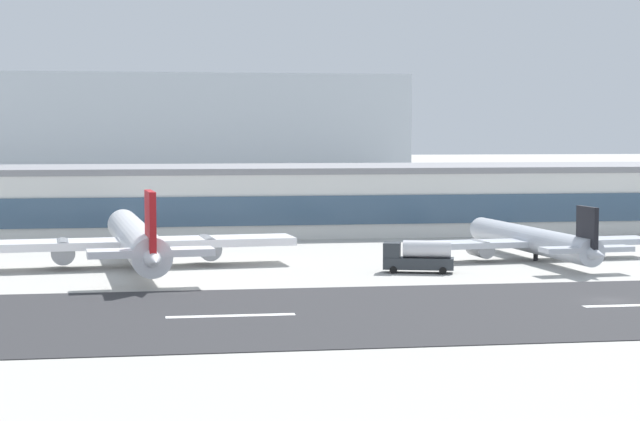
{
  "coord_description": "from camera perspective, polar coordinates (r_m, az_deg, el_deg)",
  "views": [
    {
      "loc": [
        -46.11,
        -104.94,
        17.09
      ],
      "look_at": [
        -22.88,
        43.15,
        6.39
      ],
      "focal_mm": 62.07,
      "sensor_mm": 36.0,
      "label": 1
    }
  ],
  "objects": [
    {
      "name": "service_fuel_truck_1",
      "position": [
        134.63,
        5.09,
        -2.36
      ],
      "size": [
        8.89,
        4.89,
        3.95
      ],
      "rotation": [
        0.0,
        0.0,
        2.86
      ],
      "color": "#2D3338",
      "rests_on": "ground_plane"
    },
    {
      "name": "runway_centreline_dash_3",
      "position": [
        103.05,
        -4.62,
        -5.43
      ],
      "size": [
        12.0,
        1.2,
        0.01
      ],
      "primitive_type": "cube",
      "color": "white",
      "rests_on": "runway_strip"
    },
    {
      "name": "airliner_red_tail_gate_0",
      "position": [
        140.7,
        -9.43,
        -1.56
      ],
      "size": [
        40.72,
        51.09,
        10.67
      ],
      "rotation": [
        0.0,
        0.0,
        1.66
      ],
      "color": "white",
      "rests_on": "ground_plane"
    },
    {
      "name": "ground_plane",
      "position": [
        115.89,
        14.69,
        -4.53
      ],
      "size": [
        1400.0,
        1400.0,
        0.0
      ],
      "primitive_type": "plane",
      "color": "#B2AFA8"
    },
    {
      "name": "airliner_black_tail_gate_1",
      "position": [
        149.34,
        11.03,
        -1.56
      ],
      "size": [
        33.67,
        39.03,
        8.15
      ],
      "rotation": [
        0.0,
        0.0,
        1.66
      ],
      "color": "silver",
      "rests_on": "ground_plane"
    },
    {
      "name": "distant_hotel_block",
      "position": [
        327.9,
        -6.14,
        4.0
      ],
      "size": [
        118.26,
        36.59,
        33.51
      ],
      "primitive_type": "cube",
      "color": "#A8B2BC",
      "rests_on": "ground_plane"
    },
    {
      "name": "terminal_building",
      "position": [
        189.89,
        -0.74,
        0.63
      ],
      "size": [
        179.72,
        29.88,
        11.29
      ],
      "color": "silver",
      "rests_on": "ground_plane"
    },
    {
      "name": "runway_strip",
      "position": [
        112.65,
        15.42,
        -4.77
      ],
      "size": [
        800.0,
        34.12,
        0.08
      ],
      "primitive_type": "cube",
      "color": "#2D2D30",
      "rests_on": "ground_plane"
    }
  ]
}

